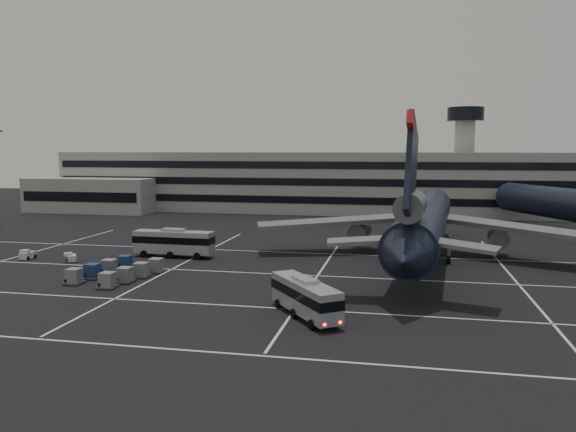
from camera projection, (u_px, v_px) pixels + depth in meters
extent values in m
plane|color=black|center=(207.00, 279.00, 63.42)|extent=(260.00, 260.00, 0.00)
cube|color=silver|center=(108.00, 344.00, 42.01)|extent=(90.00, 0.25, 0.01)
cube|color=silver|center=(172.00, 302.00, 53.69)|extent=(90.00, 0.25, 0.01)
cube|color=silver|center=(219.00, 271.00, 67.31)|extent=(90.00, 0.25, 0.01)
cube|color=silver|center=(250.00, 251.00, 80.94)|extent=(90.00, 0.25, 0.01)
cube|color=silver|center=(10.00, 259.00, 75.20)|extent=(0.25, 55.00, 0.01)
cube|color=silver|center=(178.00, 266.00, 70.45)|extent=(0.25, 55.00, 0.01)
cube|color=silver|center=(320.00, 272.00, 66.88)|extent=(0.25, 55.00, 0.01)
cube|color=silver|center=(515.00, 281.00, 62.53)|extent=(0.25, 55.00, 0.01)
cube|color=gray|center=(310.00, 182.00, 132.67)|extent=(120.00, 18.00, 14.00)
cube|color=black|center=(303.00, 200.00, 124.27)|extent=(118.00, 0.20, 1.60)
cube|color=black|center=(303.00, 182.00, 123.81)|extent=(118.00, 0.20, 1.60)
cube|color=black|center=(304.00, 165.00, 123.38)|extent=(118.00, 0.20, 1.60)
cube|color=gray|center=(91.00, 195.00, 131.24)|extent=(30.00, 10.00, 8.00)
cylinder|color=gray|center=(464.00, 166.00, 127.22)|extent=(4.40, 4.40, 22.00)
cylinder|color=black|center=(466.00, 114.00, 125.88)|extent=(8.00, 8.00, 3.00)
ellipsoid|color=#38332B|center=(209.00, 208.00, 241.97)|extent=(196.00, 140.00, 32.00)
ellipsoid|color=#38332B|center=(423.00, 220.00, 224.50)|extent=(252.00, 180.00, 44.00)
cylinder|color=black|center=(425.00, 221.00, 73.95)|extent=(10.32, 48.32, 5.60)
cone|color=black|center=(434.00, 203.00, 98.81)|extent=(6.02, 5.03, 5.60)
cone|color=black|center=(406.00, 257.00, 48.81)|extent=(5.51, 5.47, 5.04)
cube|color=black|center=(411.00, 171.00, 51.27)|extent=(1.43, 9.48, 10.97)
cube|color=#B11720|center=(411.00, 124.00, 49.35)|extent=(0.87, 3.27, 2.24)
cylinder|color=#595B60|center=(411.00, 206.00, 52.13)|extent=(3.28, 6.24, 2.70)
cube|color=slate|center=(366.00, 240.00, 54.24)|extent=(7.81, 4.01, 0.87)
cube|color=slate|center=(457.00, 245.00, 51.78)|extent=(8.12, 5.33, 0.87)
cube|color=slate|center=(335.00, 222.00, 79.61)|extent=(22.66, 11.46, 1.75)
cylinder|color=#595B60|center=(360.00, 231.00, 81.78)|extent=(3.23, 5.74, 2.70)
cube|color=slate|center=(525.00, 229.00, 72.28)|extent=(22.04, 15.09, 1.75)
cylinder|color=#595B60|center=(498.00, 237.00, 76.20)|extent=(3.23, 5.74, 2.70)
cylinder|color=slate|center=(430.00, 228.00, 88.88)|extent=(0.44, 0.44, 3.00)
cylinder|color=black|center=(430.00, 238.00, 89.07)|extent=(0.61, 1.14, 1.10)
cylinder|color=slate|center=(398.00, 245.00, 73.34)|extent=(0.44, 0.44, 3.00)
cylinder|color=black|center=(398.00, 257.00, 73.54)|extent=(0.61, 1.14, 1.10)
cylinder|color=slate|center=(449.00, 247.00, 71.47)|extent=(0.44, 0.44, 3.00)
cylinder|color=black|center=(448.00, 260.00, 71.66)|extent=(0.61, 1.14, 1.10)
cone|color=black|center=(502.00, 196.00, 115.02)|extent=(6.95, 6.39, 5.60)
cube|color=#9B9DA3|center=(305.00, 296.00, 48.78)|extent=(7.54, 9.20, 2.66)
cube|color=black|center=(305.00, 293.00, 48.74)|extent=(7.62, 9.28, 0.84)
cube|color=#9B9DA3|center=(305.00, 280.00, 48.60)|extent=(2.72, 2.99, 0.31)
cylinder|color=black|center=(312.00, 325.00, 45.40)|extent=(0.73, 0.86, 0.85)
cylinder|color=black|center=(336.00, 321.00, 46.31)|extent=(0.73, 0.86, 0.85)
cylinder|color=black|center=(294.00, 314.00, 48.48)|extent=(0.73, 0.86, 0.85)
cylinder|color=black|center=(316.00, 311.00, 49.40)|extent=(0.73, 0.86, 0.85)
cylinder|color=black|center=(278.00, 304.00, 51.57)|extent=(0.73, 0.86, 0.85)
cylinder|color=black|center=(300.00, 301.00, 52.48)|extent=(0.73, 0.86, 0.85)
cube|color=#FF0C05|center=(325.00, 325.00, 44.18)|extent=(0.22, 0.19, 0.20)
cube|color=#FF0C05|center=(340.00, 322.00, 44.76)|extent=(0.22, 0.19, 0.20)
cube|color=#9B9DA3|center=(174.00, 242.00, 76.23)|extent=(11.05, 2.81, 3.00)
cube|color=black|center=(174.00, 239.00, 76.19)|extent=(11.12, 2.88, 0.95)
cube|color=#9B9DA3|center=(173.00, 230.00, 76.04)|extent=(3.04, 1.68, 0.35)
cylinder|color=black|center=(197.00, 256.00, 74.34)|extent=(0.97, 0.35, 0.96)
cylinder|color=black|center=(204.00, 253.00, 76.75)|extent=(0.97, 0.35, 0.96)
cylinder|color=black|center=(170.00, 255.00, 75.21)|extent=(0.97, 0.35, 0.96)
cylinder|color=black|center=(178.00, 252.00, 77.62)|extent=(0.97, 0.35, 0.96)
cylinder|color=black|center=(144.00, 254.00, 76.08)|extent=(0.97, 0.35, 0.96)
cylinder|color=black|center=(152.00, 251.00, 78.49)|extent=(0.97, 0.35, 0.96)
cube|color=beige|center=(28.00, 255.00, 74.77)|extent=(1.22, 2.16, 0.87)
cube|color=beige|center=(25.00, 252.00, 74.23)|extent=(1.09, 0.90, 0.48)
cylinder|color=black|center=(20.00, 258.00, 74.13)|extent=(0.23, 0.55, 0.54)
cylinder|color=black|center=(28.00, 258.00, 73.95)|extent=(0.23, 0.55, 0.54)
cylinder|color=black|center=(28.00, 256.00, 75.65)|extent=(0.23, 0.55, 0.54)
cylinder|color=black|center=(35.00, 256.00, 75.46)|extent=(0.23, 0.55, 0.54)
cube|color=beige|center=(72.00, 258.00, 73.20)|extent=(2.01, 2.19, 0.79)
cube|color=beige|center=(72.00, 254.00, 72.74)|extent=(1.25, 1.22, 0.44)
cylinder|color=black|center=(68.00, 261.00, 72.39)|extent=(0.45, 0.51, 0.49)
cylinder|color=black|center=(76.00, 260.00, 72.80)|extent=(0.45, 0.51, 0.49)
cylinder|color=black|center=(67.00, 259.00, 73.66)|extent=(0.45, 0.51, 0.49)
cylinder|color=black|center=(75.00, 258.00, 74.07)|extent=(0.45, 0.51, 0.49)
cube|color=#2D2D30|center=(74.00, 283.00, 60.93)|extent=(2.15, 2.36, 0.17)
cylinder|color=black|center=(74.00, 283.00, 60.94)|extent=(0.09, 0.19, 0.19)
cube|color=gray|center=(74.00, 275.00, 60.83)|extent=(1.70, 1.70, 1.48)
cube|color=#2D2D30|center=(108.00, 287.00, 59.09)|extent=(2.15, 2.36, 0.17)
cylinder|color=black|center=(108.00, 287.00, 59.09)|extent=(0.09, 0.19, 0.19)
cube|color=gray|center=(108.00, 279.00, 58.99)|extent=(1.70, 1.70, 1.48)
cube|color=#2D2D30|center=(93.00, 277.00, 63.45)|extent=(2.15, 2.36, 0.17)
cylinder|color=black|center=(93.00, 278.00, 63.46)|extent=(0.09, 0.19, 0.19)
cube|color=navy|center=(92.00, 270.00, 63.36)|extent=(1.70, 1.70, 1.48)
cube|color=#2D2D30|center=(125.00, 281.00, 61.61)|extent=(2.15, 2.36, 0.17)
cylinder|color=black|center=(125.00, 282.00, 61.62)|extent=(0.09, 0.19, 0.19)
cube|color=gray|center=(125.00, 274.00, 61.52)|extent=(1.70, 1.70, 1.48)
cube|color=#2D2D30|center=(110.00, 273.00, 65.98)|extent=(2.15, 2.36, 0.17)
cylinder|color=black|center=(110.00, 273.00, 65.99)|extent=(0.09, 0.19, 0.19)
cube|color=gray|center=(109.00, 266.00, 65.88)|extent=(1.70, 1.70, 1.48)
cube|color=#2D2D30|center=(142.00, 276.00, 64.14)|extent=(2.15, 2.36, 0.17)
cylinder|color=black|center=(142.00, 277.00, 64.14)|extent=(0.09, 0.19, 0.19)
cube|color=gray|center=(141.00, 269.00, 64.04)|extent=(1.70, 1.70, 1.48)
cube|color=#2D2D30|center=(125.00, 268.00, 68.50)|extent=(2.15, 2.36, 0.17)
cylinder|color=black|center=(125.00, 269.00, 68.51)|extent=(0.09, 0.19, 0.19)
cube|color=navy|center=(125.00, 261.00, 68.41)|extent=(1.70, 1.70, 1.48)
cube|color=#2D2D30|center=(156.00, 271.00, 66.66)|extent=(2.15, 2.36, 0.17)
cylinder|color=black|center=(156.00, 272.00, 66.67)|extent=(0.09, 0.19, 0.19)
cube|color=gray|center=(156.00, 265.00, 66.57)|extent=(1.70, 1.70, 1.48)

